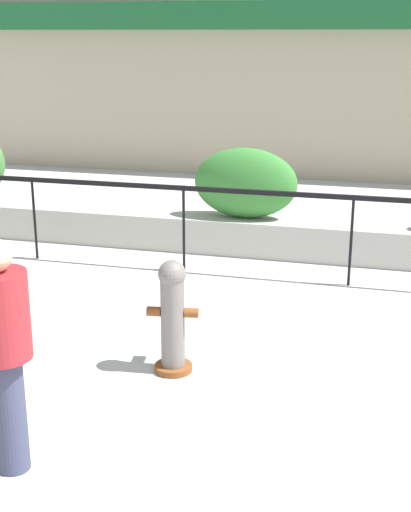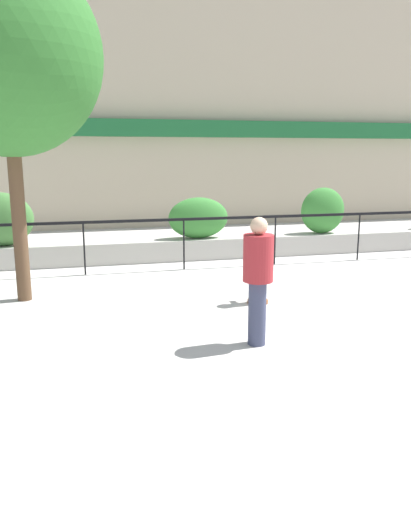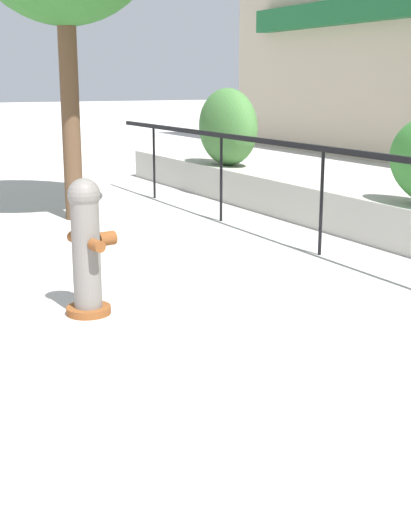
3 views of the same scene
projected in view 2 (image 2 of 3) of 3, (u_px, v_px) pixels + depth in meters
name	position (u px, v px, depth m)	size (l,w,h in m)	color
ground_plane	(403.00, 339.00, 6.95)	(120.00, 120.00, 0.00)	#BCB7B2
building_facade	(204.00, 111.00, 17.55)	(30.00, 1.36, 8.00)	tan
planter_wall_low	(259.00, 245.00, 12.61)	(18.00, 0.70, 0.50)	#B7B2A8
fence_railing_segment	(276.00, 221.00, 11.41)	(15.00, 0.05, 1.15)	black
hedge_bush_0	(1.00, 219.00, 11.04)	(1.40, 0.70, 1.20)	#427538
hedge_bush_1	(198.00, 218.00, 12.10)	(1.47, 0.60, 0.99)	#387F33
hedge_bush_2	(323.00, 211.00, 12.84)	(1.18, 0.58, 1.18)	#387F33
fire_hydrant	(258.00, 272.00, 8.50)	(0.48, 0.46, 1.08)	brown
street_tree	(7.00, 56.00, 7.98)	(3.07, 2.76, 5.69)	brown
pedestrian	(258.00, 273.00, 6.55)	(0.56, 0.56, 1.73)	#383D56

